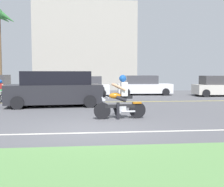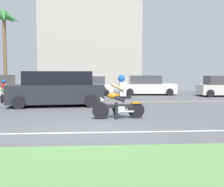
{
  "view_description": "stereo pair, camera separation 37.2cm",
  "coord_description": "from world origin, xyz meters",
  "views": [
    {
      "loc": [
        -0.17,
        -8.52,
        1.76
      ],
      "look_at": [
        1.05,
        3.67,
        0.84
      ],
      "focal_mm": 44.16,
      "sensor_mm": 36.0,
      "label": 1
    },
    {
      "loc": [
        0.2,
        -8.55,
        1.76
      ],
      "look_at": [
        1.05,
        3.67,
        0.84
      ],
      "focal_mm": 44.16,
      "sensor_mm": 36.0,
      "label": 2
    }
  ],
  "objects": [
    {
      "name": "building_far",
      "position": [
        -0.04,
        21.0,
        4.46
      ],
      "size": [
        10.39,
        4.0,
        8.91
      ],
      "primitive_type": "cube",
      "color": "#A8A399",
      "rests_on": "ground"
    },
    {
      "name": "parked_car_1",
      "position": [
        -0.18,
        12.37,
        0.7
      ],
      "size": [
        3.96,
        2.04,
        1.5
      ],
      "color": "silver",
      "rests_on": "ground"
    },
    {
      "name": "parked_car_2",
      "position": [
        4.53,
        13.12,
        0.72
      ],
      "size": [
        4.34,
        2.15,
        1.54
      ],
      "color": "silver",
      "rests_on": "ground"
    },
    {
      "name": "motorcyclist_distant",
      "position": [
        -5.13,
        8.31,
        0.57
      ],
      "size": [
        0.53,
        1.61,
        1.35
      ],
      "color": "black",
      "rests_on": "ground"
    },
    {
      "name": "lane_line_near",
      "position": [
        0.0,
        -0.53,
        0.0
      ],
      "size": [
        50.4,
        0.12,
        0.01
      ],
      "primitive_type": "cube",
      "color": "silver",
      "rests_on": "ground"
    },
    {
      "name": "lane_line_far",
      "position": [
        0.0,
        7.94,
        0.0
      ],
      "size": [
        50.4,
        0.12,
        0.01
      ],
      "primitive_type": "cube",
      "color": "yellow",
      "rests_on": "ground"
    },
    {
      "name": "ground",
      "position": [
        0.0,
        3.0,
        -0.02
      ],
      "size": [
        56.0,
        30.0,
        0.04
      ],
      "primitive_type": "cube",
      "color": "#545459"
    },
    {
      "name": "parked_car_3",
      "position": [
        9.86,
        11.36,
        0.72
      ],
      "size": [
        3.7,
        1.99,
        1.54
      ],
      "color": "beige",
      "rests_on": "ground"
    },
    {
      "name": "suv_nearby",
      "position": [
        -1.71,
        6.2,
        0.9
      ],
      "size": [
        5.18,
        2.64,
        1.84
      ],
      "color": "#232328",
      "rests_on": "ground"
    },
    {
      "name": "motorcyclist",
      "position": [
        1.2,
        1.87,
        0.71
      ],
      "size": [
        2.01,
        0.66,
        1.68
      ],
      "color": "black",
      "rests_on": "ground"
    },
    {
      "name": "grass_median",
      "position": [
        0.0,
        -4.1,
        0.03
      ],
      "size": [
        56.0,
        3.8,
        0.06
      ],
      "primitive_type": "cube",
      "color": "#5B8C4C",
      "rests_on": "ground"
    }
  ]
}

